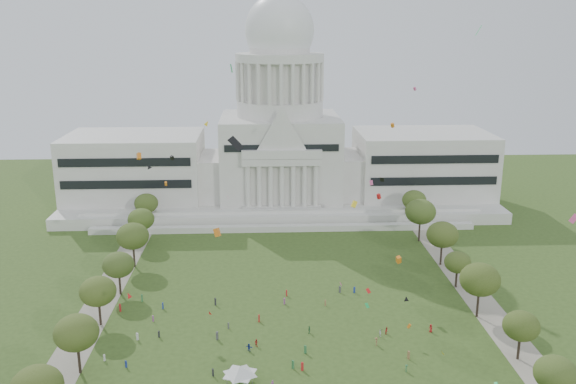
# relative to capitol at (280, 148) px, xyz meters

# --- Properties ---
(ground) EXTENTS (400.00, 400.00, 0.00)m
(ground) POSITION_rel_capitol_xyz_m (0.00, -113.59, -22.30)
(ground) COLOR #354C1C
(ground) RESTS_ON ground
(capitol) EXTENTS (160.00, 64.50, 91.30)m
(capitol) POSITION_rel_capitol_xyz_m (0.00, 0.00, 0.00)
(capitol) COLOR silver
(capitol) RESTS_ON ground
(path_left) EXTENTS (8.00, 160.00, 0.04)m
(path_left) POSITION_rel_capitol_xyz_m (-48.00, -83.59, -22.28)
(path_left) COLOR gray
(path_left) RESTS_ON ground
(path_right) EXTENTS (8.00, 160.00, 0.04)m
(path_right) POSITION_rel_capitol_xyz_m (48.00, -83.59, -22.28)
(path_right) COLOR gray
(path_right) RESTS_ON ground
(row_tree_r_0) EXTENTS (7.67, 7.67, 10.91)m
(row_tree_r_0) POSITION_rel_capitol_xyz_m (44.94, -133.18, -14.55)
(row_tree_r_0) COLOR black
(row_tree_r_0) RESTS_ON ground
(row_tree_l_1) EXTENTS (8.86, 8.86, 12.59)m
(row_tree_l_1) POSITION_rel_capitol_xyz_m (-44.07, -116.55, -13.34)
(row_tree_l_1) COLOR black
(row_tree_l_1) RESTS_ON ground
(row_tree_r_1) EXTENTS (7.58, 7.58, 10.78)m
(row_tree_r_1) POSITION_rel_capitol_xyz_m (46.22, -115.34, -14.64)
(row_tree_r_1) COLOR black
(row_tree_r_1) RESTS_ON ground
(row_tree_l_2) EXTENTS (8.42, 8.42, 11.97)m
(row_tree_l_2) POSITION_rel_capitol_xyz_m (-45.04, -96.29, -13.79)
(row_tree_l_2) COLOR black
(row_tree_l_2) RESTS_ON ground
(row_tree_r_2) EXTENTS (9.55, 9.55, 13.58)m
(row_tree_r_2) POSITION_rel_capitol_xyz_m (44.17, -96.15, -12.64)
(row_tree_r_2) COLOR black
(row_tree_r_2) RESTS_ON ground
(row_tree_l_3) EXTENTS (8.12, 8.12, 11.55)m
(row_tree_l_3) POSITION_rel_capitol_xyz_m (-44.09, -79.67, -14.09)
(row_tree_l_3) COLOR black
(row_tree_l_3) RESTS_ON ground
(row_tree_r_3) EXTENTS (7.01, 7.01, 9.98)m
(row_tree_r_3) POSITION_rel_capitol_xyz_m (44.40, -79.10, -15.21)
(row_tree_r_3) COLOR black
(row_tree_r_3) RESTS_ON ground
(row_tree_l_4) EXTENTS (9.29, 9.29, 13.21)m
(row_tree_l_4) POSITION_rel_capitol_xyz_m (-44.08, -61.17, -12.90)
(row_tree_l_4) COLOR black
(row_tree_l_4) RESTS_ON ground
(row_tree_r_4) EXTENTS (9.19, 9.19, 13.06)m
(row_tree_r_4) POSITION_rel_capitol_xyz_m (44.76, -63.55, -13.01)
(row_tree_r_4) COLOR black
(row_tree_r_4) RESTS_ON ground
(row_tree_l_5) EXTENTS (8.33, 8.33, 11.85)m
(row_tree_l_5) POSITION_rel_capitol_xyz_m (-45.22, -42.58, -13.88)
(row_tree_l_5) COLOR black
(row_tree_l_5) RESTS_ON ground
(row_tree_r_5) EXTENTS (9.82, 9.82, 13.96)m
(row_tree_r_5) POSITION_rel_capitol_xyz_m (43.49, -43.40, -12.37)
(row_tree_r_5) COLOR black
(row_tree_r_5) RESTS_ON ground
(row_tree_l_6) EXTENTS (8.19, 8.19, 11.64)m
(row_tree_l_6) POSITION_rel_capitol_xyz_m (-46.87, -24.45, -14.02)
(row_tree_l_6) COLOR black
(row_tree_l_6) RESTS_ON ground
(row_tree_r_6) EXTENTS (8.42, 8.42, 11.97)m
(row_tree_r_6) POSITION_rel_capitol_xyz_m (45.96, -25.46, -13.79)
(row_tree_r_6) COLOR black
(row_tree_r_6) RESTS_ON ground
(event_tent) EXTENTS (9.26, 9.26, 4.06)m
(event_tent) POSITION_rel_capitol_xyz_m (-11.69, -122.07, -19.15)
(event_tent) COLOR #4C4C4C
(event_tent) RESTS_ON ground
(person_0) EXTENTS (1.01, 1.11, 1.90)m
(person_0) POSITION_rel_capitol_xyz_m (31.08, -103.09, -21.35)
(person_0) COLOR #B21E1E
(person_0) RESTS_ON ground
(person_2) EXTENTS (0.89, 0.97, 1.70)m
(person_2) POSITION_rel_capitol_xyz_m (20.87, -103.58, -21.44)
(person_2) COLOR #B21E1E
(person_2) RESTS_ON ground
(person_3) EXTENTS (0.73, 1.27, 1.89)m
(person_3) POSITION_rel_capitol_xyz_m (17.55, -108.48, -21.35)
(person_3) COLOR olive
(person_3) RESTS_ON ground
(person_4) EXTENTS (0.70, 1.12, 1.81)m
(person_4) POSITION_rel_capitol_xyz_m (3.34, -102.47, -21.39)
(person_4) COLOR #33723F
(person_4) RESTS_ON ground
(person_5) EXTENTS (1.73, 1.31, 1.74)m
(person_5) POSITION_rel_capitol_xyz_m (-10.20, -109.65, -21.42)
(person_5) COLOR navy
(person_5) RESTS_ON ground
(person_7) EXTENTS (0.78, 0.70, 1.75)m
(person_7) POSITION_rel_capitol_xyz_m (-5.44, -123.66, -21.42)
(person_7) COLOR #994C8C
(person_7) RESTS_ON ground
(person_8) EXTENTS (0.95, 0.84, 1.66)m
(person_8) POSITION_rel_capitol_xyz_m (-8.66, -107.57, -21.46)
(person_8) COLOR #B21E1E
(person_8) RESTS_ON ground
(person_9) EXTENTS (0.82, 1.17, 1.64)m
(person_9) POSITION_rel_capitol_xyz_m (21.73, -119.17, -21.48)
(person_9) COLOR #33723F
(person_9) RESTS_ON ground
(person_10) EXTENTS (0.66, 1.06, 1.71)m
(person_10) POSITION_rel_capitol_xyz_m (19.16, -104.67, -21.44)
(person_10) COLOR silver
(person_10) RESTS_ON ground
(distant_crowd) EXTENTS (65.80, 38.28, 1.95)m
(distant_crowd) POSITION_rel_capitol_xyz_m (-12.98, -98.97, -21.42)
(distant_crowd) COLOR silver
(distant_crowd) RESTS_ON ground
(kite_swarm) EXTENTS (94.07, 107.36, 64.32)m
(kite_swarm) POSITION_rel_capitol_xyz_m (5.81, -101.48, 5.85)
(kite_swarm) COLOR #E54C8C
(kite_swarm) RESTS_ON ground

